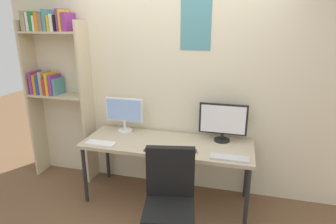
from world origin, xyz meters
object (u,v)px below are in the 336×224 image
at_px(computer_mouse, 194,151).
at_px(keyboard_left, 101,143).
at_px(monitor_left, 124,112).
at_px(office_chair, 169,213).
at_px(desk, 167,147).
at_px(keyboard_center, 161,150).
at_px(bookshelf, 53,73).
at_px(monitor_right, 223,121).
at_px(keyboard_right, 230,158).

bearing_deg(computer_mouse, keyboard_left, -177.06).
bearing_deg(monitor_left, office_chair, -49.90).
bearing_deg(desk, keyboard_left, -162.06).
relative_size(monitor_left, keyboard_left, 1.40).
xyz_separation_m(monitor_left, keyboard_center, (0.60, -0.44, -0.24)).
bearing_deg(computer_mouse, bookshelf, 167.95).
distance_m(monitor_right, keyboard_right, 0.51).
bearing_deg(bookshelf, keyboard_right, -11.48).
bearing_deg(keyboard_right, monitor_left, 161.35).
distance_m(desk, monitor_right, 0.70).
bearing_deg(computer_mouse, desk, 153.10).
height_order(office_chair, keyboard_center, office_chair).
height_order(bookshelf, keyboard_center, bookshelf).
relative_size(bookshelf, monitor_left, 4.62).
bearing_deg(keyboard_center, keyboard_right, 0.00).
height_order(monitor_left, keyboard_left, monitor_left).
bearing_deg(desk, monitor_right, 19.49).
bearing_deg(monitor_left, computer_mouse, -22.29).
height_order(office_chair, monitor_right, monitor_right).
distance_m(desk, computer_mouse, 0.39).
height_order(desk, bookshelf, bookshelf).
bearing_deg(monitor_right, bookshelf, 179.51).
xyz_separation_m(office_chair, keyboard_left, (-0.94, 0.54, 0.35)).
bearing_deg(keyboard_center, keyboard_left, 180.00).
height_order(monitor_right, computer_mouse, monitor_right).
xyz_separation_m(bookshelf, keyboard_right, (2.27, -0.46, -0.69)).
xyz_separation_m(office_chair, monitor_left, (-0.83, 0.98, 0.58)).
distance_m(monitor_left, keyboard_left, 0.51).
bearing_deg(monitor_right, computer_mouse, -123.19).
bearing_deg(bookshelf, computer_mouse, -12.05).
bearing_deg(bookshelf, monitor_left, -1.11).
height_order(keyboard_center, computer_mouse, computer_mouse).
distance_m(office_chair, computer_mouse, 0.70).
xyz_separation_m(desk, bookshelf, (-1.56, 0.23, 0.75)).
xyz_separation_m(keyboard_right, computer_mouse, (-0.36, 0.05, 0.01)).
bearing_deg(desk, keyboard_center, -90.00).
xyz_separation_m(bookshelf, office_chair, (1.79, -1.00, -1.04)).
bearing_deg(keyboard_right, office_chair, -131.65).
distance_m(bookshelf, keyboard_center, 1.76).
bearing_deg(monitor_right, desk, -160.51).
relative_size(keyboard_left, computer_mouse, 3.54).
bearing_deg(desk, monitor_left, 160.52).
bearing_deg(monitor_right, keyboard_left, -161.35).
height_order(desk, monitor_right, monitor_right).
xyz_separation_m(bookshelf, keyboard_left, (0.85, -0.46, -0.69)).
relative_size(keyboard_center, keyboard_right, 0.91).
distance_m(desk, office_chair, 0.85).
xyz_separation_m(desk, office_chair, (0.23, -0.77, -0.28)).
bearing_deg(keyboard_center, monitor_right, 36.40).
relative_size(desk, keyboard_right, 4.94).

